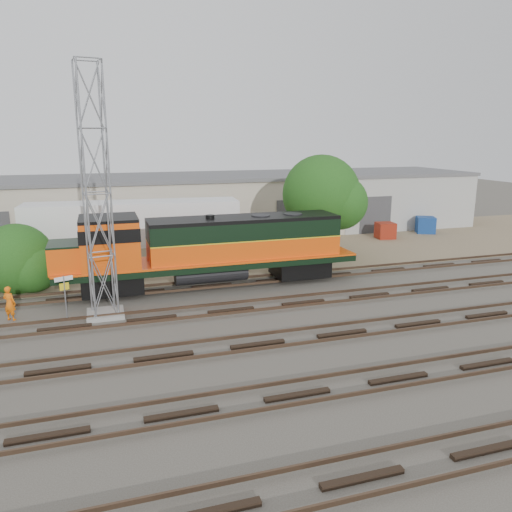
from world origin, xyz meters
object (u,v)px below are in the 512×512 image
object	(u,v)px
locomotive	(205,248)
signal_tower	(97,198)
semi_trailer	(139,225)
worker	(9,303)

from	to	relation	value
locomotive	signal_tower	bearing A→B (deg)	-151.27
signal_tower	semi_trailer	xyz separation A→B (m)	(2.60, 10.01, -3.12)
locomotive	semi_trailer	bearing A→B (deg)	115.28
signal_tower	worker	size ratio (longest dim) A/B	7.01
locomotive	worker	distance (m)	10.63
signal_tower	semi_trailer	size ratio (longest dim) A/B	0.83
locomotive	semi_trailer	world-z (taller)	locomotive
locomotive	worker	bearing A→B (deg)	-166.64
worker	signal_tower	bearing A→B (deg)	-158.76
worker	semi_trailer	size ratio (longest dim) A/B	0.12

